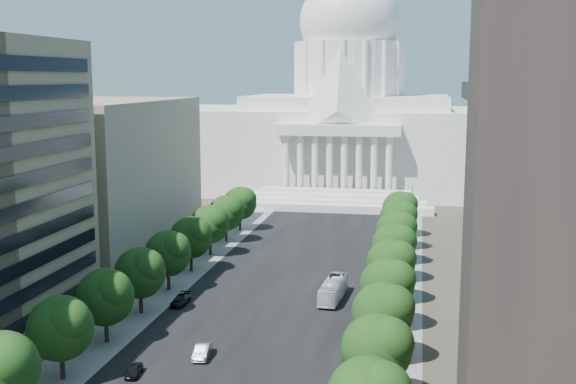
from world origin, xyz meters
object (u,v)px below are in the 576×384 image
Objects in this scene: car_dark_a at (134,371)px; car_dark_b at (181,300)px; car_silver at (202,351)px; city_bus at (333,290)px.

car_dark_b is (-3.25, 26.47, 0.09)m from car_dark_a.
car_silver is (6.24, 6.79, 0.17)m from car_dark_a.
city_bus is (22.68, 6.82, 0.89)m from car_dark_b.
city_bus is at bearing 53.24° from car_dark_a.
car_silver is at bearing -112.70° from city_bus.
city_bus is at bearing 57.26° from car_silver.
car_dark_b is at bearing -159.50° from city_bus.
car_silver is 0.42× the size of city_bus.
car_silver is 21.85m from car_dark_b.
city_bus reaches higher than car_dark_b.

